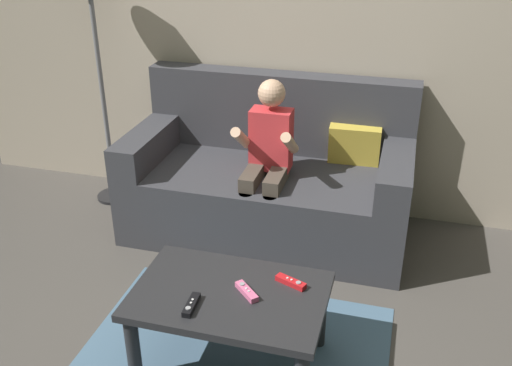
% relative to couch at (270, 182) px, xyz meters
% --- Properties ---
extents(wall_back, '(4.58, 0.05, 2.50)m').
position_rel_couch_xyz_m(wall_back, '(0.04, 0.39, 0.93)').
color(wall_back, '#B2A38E').
rests_on(wall_back, ground).
extents(couch, '(1.66, 0.80, 0.92)m').
position_rel_couch_xyz_m(couch, '(0.00, 0.00, 0.00)').
color(couch, '#38383D').
rests_on(couch, ground).
extents(person_seated_on_couch, '(0.33, 0.40, 0.99)m').
position_rel_couch_xyz_m(person_seated_on_couch, '(0.03, -0.19, 0.25)').
color(person_seated_on_couch, '#4C4238').
rests_on(person_seated_on_couch, ground).
extents(coffee_table, '(0.82, 0.53, 0.38)m').
position_rel_couch_xyz_m(coffee_table, '(0.12, -1.18, 0.00)').
color(coffee_table, '#232326').
rests_on(coffee_table, ground).
extents(area_rug, '(1.37, 1.12, 0.01)m').
position_rel_couch_xyz_m(area_rug, '(0.12, -1.18, -0.31)').
color(area_rug, slate).
rests_on(area_rug, ground).
extents(game_remote_black_near_edge, '(0.04, 0.14, 0.03)m').
position_rel_couch_xyz_m(game_remote_black_near_edge, '(0.00, -1.32, 0.08)').
color(game_remote_black_near_edge, black).
rests_on(game_remote_black_near_edge, coffee_table).
extents(game_remote_pink_center, '(0.13, 0.12, 0.03)m').
position_rel_couch_xyz_m(game_remote_pink_center, '(0.19, -1.17, 0.08)').
color(game_remote_pink_center, pink).
rests_on(game_remote_pink_center, coffee_table).
extents(game_remote_red_far_corner, '(0.14, 0.08, 0.03)m').
position_rel_couch_xyz_m(game_remote_red_far_corner, '(0.36, -1.06, 0.08)').
color(game_remote_red_far_corner, red).
rests_on(game_remote_red_far_corner, coffee_table).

